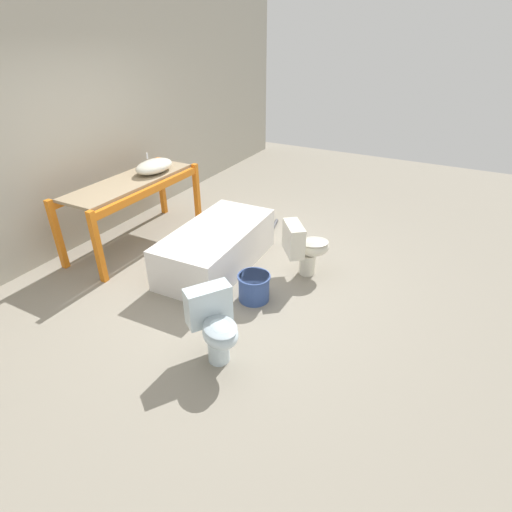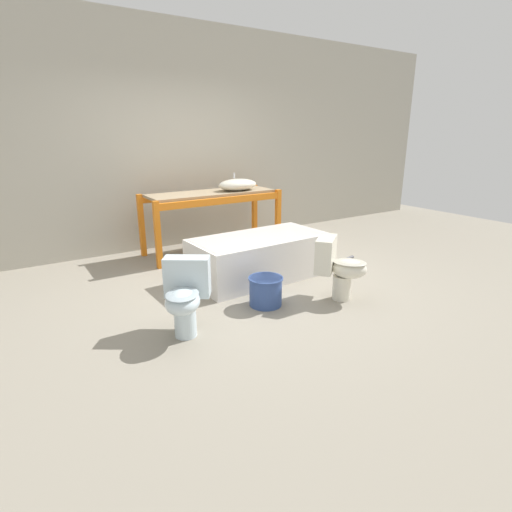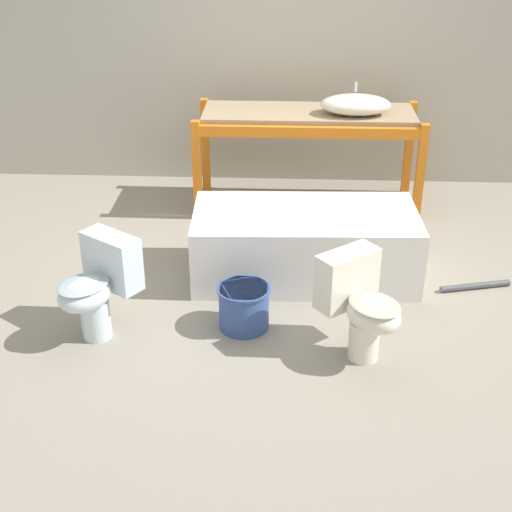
% 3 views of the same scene
% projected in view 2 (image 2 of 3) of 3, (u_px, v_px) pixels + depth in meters
% --- Properties ---
extents(ground_plane, '(12.00, 12.00, 0.00)m').
position_uv_depth(ground_plane, '(244.00, 285.00, 4.60)').
color(ground_plane, gray).
extents(warehouse_wall_rear, '(10.80, 0.08, 3.20)m').
position_uv_depth(warehouse_wall_rear, '(168.00, 138.00, 5.81)').
color(warehouse_wall_rear, '#B2AD9E').
rests_on(warehouse_wall_rear, ground_plane).
extents(shelving_rack, '(1.95, 0.73, 0.87)m').
position_uv_depth(shelving_rack, '(212.00, 201.00, 5.70)').
color(shelving_rack, orange).
rests_on(shelving_rack, ground_plane).
extents(sink_basin, '(0.59, 0.36, 0.25)m').
position_uv_depth(sink_basin, '(238.00, 185.00, 5.78)').
color(sink_basin, silver).
rests_on(sink_basin, shelving_rack).
extents(bathtub_main, '(1.65, 0.85, 0.51)m').
position_uv_depth(bathtub_main, '(259.00, 254.00, 4.78)').
color(bathtub_main, white).
rests_on(bathtub_main, ground_plane).
extents(toilet_near, '(0.58, 0.61, 0.66)m').
position_uv_depth(toilet_near, '(338.00, 265.00, 4.13)').
color(toilet_near, silver).
rests_on(toilet_near, ground_plane).
extents(toilet_far, '(0.57, 0.61, 0.66)m').
position_uv_depth(toilet_far, '(185.00, 294.00, 3.40)').
color(toilet_far, silver).
rests_on(toilet_far, ground_plane).
extents(bucket_white, '(0.35, 0.35, 0.30)m').
position_uv_depth(bucket_white, '(266.00, 291.00, 4.03)').
color(bucket_white, '#334C8C').
rests_on(bucket_white, ground_plane).
extents(loose_pipe, '(0.53, 0.17, 0.05)m').
position_uv_depth(loose_pipe, '(342.00, 261.00, 5.38)').
color(loose_pipe, '#4C4C51').
rests_on(loose_pipe, ground_plane).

